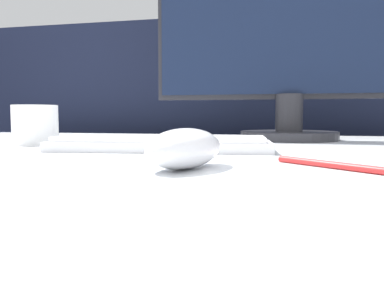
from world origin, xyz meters
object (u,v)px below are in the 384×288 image
Objects in this scene: keyboard at (160,144)px; monitor at (290,38)px; mug at (35,125)px; computer_mouse_near at (185,148)px.

monitor reaches higher than keyboard.
computer_mouse_near is at bearing -35.82° from mug.
mug reaches higher than keyboard.
monitor is at bearing 28.24° from mug.
mug is at bearing 165.56° from computer_mouse_near.
keyboard is 0.57× the size of monitor.
monitor reaches higher than mug.
keyboard is (-0.09, 0.20, -0.01)m from computer_mouse_near.
computer_mouse_near is at bearing -103.64° from monitor.
computer_mouse_near is 0.46m from mug.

